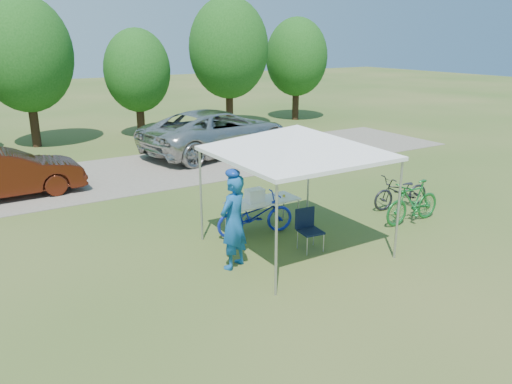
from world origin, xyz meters
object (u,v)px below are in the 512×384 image
(folding_table, at_px, (262,202))
(sedan, at_px, (5,174))
(bike_green, at_px, (413,202))
(bike_blue, at_px, (255,215))
(minivan, at_px, (217,131))
(cyclist, at_px, (233,222))
(bike_dark, at_px, (401,192))
(folding_chair, at_px, (308,226))
(cooler, at_px, (255,195))

(folding_table, relative_size, sedan, 0.42)
(sedan, bearing_deg, folding_table, -141.06)
(bike_green, relative_size, sedan, 0.42)
(bike_blue, bearing_deg, sedan, 46.54)
(bike_green, bearing_deg, minivan, -176.33)
(cyclist, relative_size, bike_blue, 1.03)
(cyclist, height_order, bike_dark, cyclist)
(bike_blue, bearing_deg, folding_chair, -147.22)
(bike_green, bearing_deg, cyclist, -91.27)
(bike_dark, bearing_deg, cooler, -92.05)
(cooler, distance_m, sedan, 7.56)
(folding_chair, relative_size, bike_blue, 0.49)
(bike_green, bearing_deg, sedan, -131.77)
(cooler, xyz_separation_m, bike_green, (3.61, -1.59, -0.35))
(cooler, distance_m, bike_dark, 4.29)
(bike_dark, distance_m, minivan, 8.55)
(folding_table, distance_m, sedan, 7.69)
(cooler, xyz_separation_m, cyclist, (-1.39, -1.45, 0.08))
(folding_table, relative_size, cyclist, 0.92)
(folding_chair, distance_m, bike_green, 3.19)
(folding_table, distance_m, cyclist, 2.18)
(cyclist, distance_m, bike_green, 5.02)
(cyclist, bearing_deg, folding_chair, 153.36)
(bike_blue, height_order, bike_dark, bike_blue)
(folding_table, xyz_separation_m, bike_blue, (-0.34, -0.22, -0.19))
(cooler, relative_size, bike_green, 0.24)
(folding_table, bearing_deg, bike_blue, -147.08)
(folding_chair, distance_m, sedan, 9.02)
(folding_chair, xyz_separation_m, cooler, (-0.42, 1.51, 0.35))
(cyclist, bearing_deg, minivan, -140.59)
(bike_blue, height_order, bike_green, bike_green)
(bike_blue, bearing_deg, minivan, -11.88)
(folding_chair, height_order, cooler, cooler)
(folding_chair, bearing_deg, cooler, 112.47)
(minivan, bearing_deg, bike_dark, 175.90)
(folding_chair, distance_m, cooler, 1.60)
(cyclist, relative_size, sedan, 0.46)
(bike_blue, relative_size, bike_green, 1.05)
(cyclist, distance_m, bike_dark, 5.68)
(cyclist, relative_size, bike_dark, 1.11)
(minivan, bearing_deg, cooler, 146.67)
(folding_chair, xyz_separation_m, cyclist, (-1.81, 0.06, 0.43))
(cyclist, relative_size, bike_green, 1.09)
(folding_chair, distance_m, cyclist, 1.86)
(bike_dark, bearing_deg, minivan, -165.26)
(folding_chair, relative_size, sedan, 0.22)
(bike_blue, bearing_deg, bike_green, -100.32)
(folding_chair, xyz_separation_m, minivan, (2.64, 9.29, 0.35))
(folding_chair, height_order, bike_green, bike_green)
(minivan, bearing_deg, cyclist, 142.43)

